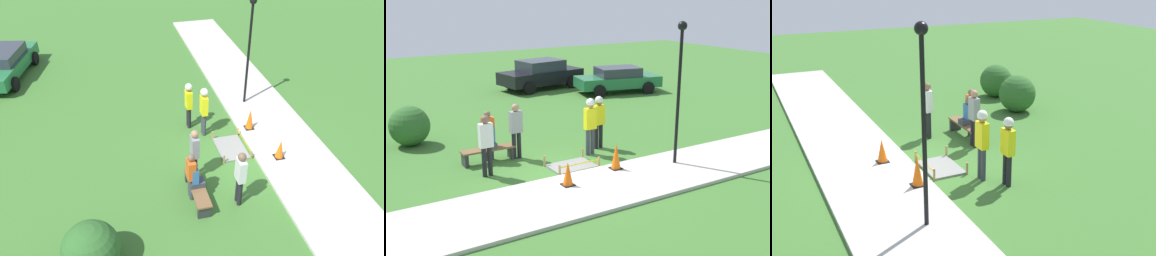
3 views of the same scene
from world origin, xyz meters
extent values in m
plane|color=#3D702D|center=(0.00, 0.00, 0.00)|extent=(60.00, 60.00, 0.00)
cube|color=#BCB7AD|center=(0.00, -1.35, 0.05)|extent=(28.00, 2.70, 0.10)
cube|color=gray|center=(0.56, 0.63, 0.03)|extent=(1.41, 0.98, 0.06)
cube|color=tan|center=(-0.14, 0.14, 0.18)|extent=(0.05, 0.05, 0.35)
cube|color=tan|center=(1.26, 0.14, 0.18)|extent=(0.05, 0.05, 0.35)
cube|color=tan|center=(-0.14, 1.12, 0.18)|extent=(0.05, 0.05, 0.35)
cube|color=tan|center=(1.26, 1.12, 0.18)|extent=(0.05, 0.05, 0.35)
cube|color=yellow|center=(0.56, 0.14, 0.27)|extent=(1.41, 0.00, 0.04)
cube|color=black|center=(-0.39, -0.79, 0.11)|extent=(0.34, 0.34, 0.02)
cone|color=orange|center=(-0.39, -0.79, 0.46)|extent=(0.29, 0.29, 0.66)
cube|color=black|center=(1.51, -0.43, 0.11)|extent=(0.34, 0.34, 0.02)
cone|color=orange|center=(1.51, -0.43, 0.52)|extent=(0.29, 0.29, 0.79)
cube|color=#2D2D33|center=(-2.29, 2.42, 0.21)|extent=(0.12, 0.40, 0.41)
cube|color=#2D2D33|center=(-0.72, 2.42, 0.21)|extent=(0.12, 0.40, 0.41)
cube|color=brown|center=(-1.50, 2.42, 0.44)|extent=(1.77, 0.44, 0.06)
cube|color=#383D47|center=(-1.44, 2.42, 0.56)|extent=(0.34, 0.44, 0.18)
cube|color=#336BAD|center=(-1.44, 2.50, 0.90)|extent=(0.36, 0.20, 0.50)
sphere|color=brown|center=(-1.44, 2.50, 1.26)|extent=(0.21, 0.21, 0.21)
cylinder|color=black|center=(2.24, 1.76, 0.43)|extent=(0.14, 0.14, 0.87)
cylinder|color=black|center=(2.42, 1.76, 0.43)|extent=(0.14, 0.14, 0.87)
cube|color=yellow|center=(2.33, 1.76, 1.21)|extent=(0.40, 0.22, 0.69)
sphere|color=brown|center=(2.33, 1.76, 1.67)|extent=(0.24, 0.24, 0.24)
sphere|color=white|center=(2.33, 1.76, 1.74)|extent=(0.27, 0.27, 0.27)
cylinder|color=#383D47|center=(1.62, 1.34, 0.45)|extent=(0.14, 0.14, 0.90)
cylinder|color=#383D47|center=(1.80, 1.34, 0.45)|extent=(0.14, 0.14, 0.90)
cube|color=yellow|center=(1.71, 1.34, 1.26)|extent=(0.40, 0.22, 0.72)
sphere|color=#A37A5B|center=(1.71, 1.34, 1.74)|extent=(0.24, 0.24, 0.24)
sphere|color=white|center=(1.71, 1.34, 1.81)|extent=(0.28, 0.28, 0.28)
cylinder|color=#383D47|center=(-1.51, 2.60, 0.40)|extent=(0.14, 0.14, 0.80)
cylinder|color=#383D47|center=(-1.33, 2.60, 0.40)|extent=(0.14, 0.14, 0.80)
cube|color=#E55B1E|center=(-1.42, 2.60, 1.12)|extent=(0.40, 0.22, 0.63)
sphere|color=brown|center=(-1.42, 2.60, 1.54)|extent=(0.22, 0.22, 0.22)
cylinder|color=black|center=(-2.07, 1.27, 0.46)|extent=(0.14, 0.14, 0.91)
cylinder|color=black|center=(-1.89, 1.27, 0.46)|extent=(0.14, 0.14, 0.91)
cube|color=silver|center=(-1.98, 1.27, 1.27)|extent=(0.40, 0.22, 0.72)
sphere|color=brown|center=(-1.98, 1.27, 1.76)|extent=(0.25, 0.25, 0.25)
cylinder|color=black|center=(-0.66, 2.27, 0.45)|extent=(0.14, 0.14, 0.90)
cylinder|color=black|center=(-0.48, 2.27, 0.45)|extent=(0.14, 0.14, 0.90)
cube|color=gray|center=(-0.57, 2.27, 1.25)|extent=(0.40, 0.22, 0.71)
sphere|color=#A37A5B|center=(-0.57, 2.27, 1.73)|extent=(0.24, 0.24, 0.24)
cylinder|color=black|center=(3.43, -0.95, 2.18)|extent=(0.10, 0.10, 4.16)
sphere|color=black|center=(3.43, -0.95, 4.36)|extent=(0.28, 0.28, 0.28)
sphere|color=#2D6028|center=(-3.25, 5.54, 0.72)|extent=(1.44, 1.44, 1.44)
sphere|color=#2D6028|center=(-5.57, 5.91, 0.70)|extent=(1.40, 1.40, 1.40)
sphere|color=#2D6028|center=(-5.59, 6.53, 0.46)|extent=(0.93, 0.93, 0.93)
camera|label=1|loc=(-9.42, 4.56, 8.30)|focal=35.00mm
camera|label=2|loc=(-6.65, -11.65, 5.36)|focal=45.00mm
camera|label=3|loc=(12.19, -4.30, 5.55)|focal=45.00mm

